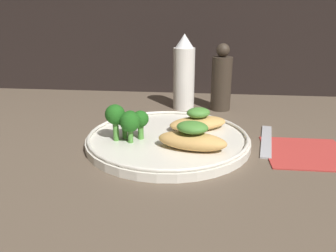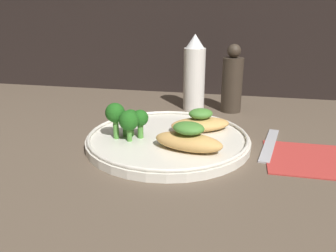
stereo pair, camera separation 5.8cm
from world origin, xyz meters
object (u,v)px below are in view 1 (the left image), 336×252
Objects in this scene: plate at (168,139)px; sauce_bottle at (184,74)px; pepper_grinder at (221,81)px; broccoli_bunch at (127,119)px.

plate is 1.63× the size of sauce_bottle.
sauce_bottle is at bearing 180.00° from pepper_grinder.
sauce_bottle reaches higher than broccoli_bunch.
sauce_bottle reaches higher than pepper_grinder.
pepper_grinder reaches higher than broccoli_bunch.
sauce_bottle reaches higher than plate.
plate is 4.01× the size of broccoli_bunch.
plate is 24.63cm from sauce_bottle.
pepper_grinder is (10.21, 23.42, 6.07)cm from plate.
plate is 26.25cm from pepper_grinder.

